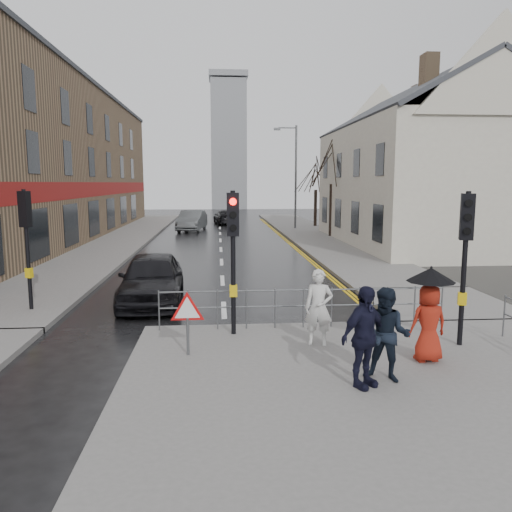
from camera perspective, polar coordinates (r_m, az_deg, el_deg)
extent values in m
plane|color=black|center=(11.93, -3.51, -9.79)|extent=(120.00, 120.00, 0.00)
cube|color=#605E5B|center=(9.20, 16.63, -15.34)|extent=(10.00, 9.00, 0.14)
cube|color=#605E5B|center=(35.11, -14.78, 2.13)|extent=(4.00, 44.00, 0.14)
cube|color=#605E5B|center=(37.12, 5.97, 2.68)|extent=(4.00, 40.00, 0.14)
cube|color=#605E5B|center=(16.22, 20.03, -5.14)|extent=(4.00, 4.20, 0.14)
cube|color=#7D6448|center=(35.41, -24.29, 9.72)|extent=(8.00, 42.00, 10.00)
cube|color=beige|center=(31.75, 18.29, 7.56)|extent=(9.00, 16.00, 7.00)
cube|color=#7D6448|center=(28.03, 19.16, 19.21)|extent=(0.70, 0.90, 1.80)
cube|color=#7D6448|center=(36.33, 18.02, 16.65)|extent=(0.70, 0.90, 1.80)
cube|color=gray|center=(73.55, -3.15, 12.47)|extent=(5.00, 5.00, 18.00)
cylinder|color=black|center=(11.69, -2.62, -0.87)|extent=(0.11, 0.11, 3.40)
cube|color=black|center=(11.57, -2.66, 4.76)|extent=(0.28, 0.22, 1.00)
cylinder|color=#FF0C07|center=(11.41, -2.65, 6.22)|extent=(0.16, 0.04, 0.16)
cylinder|color=black|center=(11.43, -2.64, 4.72)|extent=(0.16, 0.04, 0.16)
cylinder|color=black|center=(11.45, -2.63, 3.22)|extent=(0.16, 0.04, 0.16)
cube|color=gold|center=(11.82, -2.60, -3.98)|extent=(0.18, 0.14, 0.28)
cylinder|color=black|center=(11.79, 22.67, -1.44)|extent=(0.11, 0.11, 3.40)
cube|color=black|center=(11.66, 22.99, 4.14)|extent=(0.34, 0.30, 1.00)
cylinder|color=black|center=(11.51, 23.16, 5.58)|extent=(0.16, 0.09, 0.16)
cylinder|color=black|center=(11.52, 23.07, 4.09)|extent=(0.16, 0.09, 0.16)
cylinder|color=black|center=(11.54, 22.99, 2.61)|extent=(0.16, 0.09, 0.16)
cube|color=gold|center=(11.91, 22.49, -4.52)|extent=(0.22, 0.19, 0.28)
cylinder|color=black|center=(15.42, -24.65, 0.62)|extent=(0.11, 0.11, 3.40)
cube|color=black|center=(15.32, -24.91, 4.88)|extent=(0.34, 0.30, 1.00)
cylinder|color=black|center=(15.42, -24.65, 6.03)|extent=(0.16, 0.09, 0.16)
cylinder|color=black|center=(15.43, -24.58, 4.92)|extent=(0.16, 0.09, 0.16)
cylinder|color=black|center=(15.45, -24.51, 3.81)|extent=(0.16, 0.09, 0.16)
cube|color=gold|center=(15.51, -24.51, -1.76)|extent=(0.22, 0.19, 0.28)
cylinder|color=#595B5E|center=(12.41, -11.03, -6.13)|extent=(0.04, 0.04, 1.00)
cylinder|color=#595B5E|center=(13.56, 20.46, -5.28)|extent=(0.04, 0.04, 1.00)
cylinder|color=#595B5E|center=(12.40, 5.47, -3.89)|extent=(7.10, 0.04, 0.04)
cylinder|color=#595B5E|center=(12.49, 5.44, -5.68)|extent=(7.10, 0.04, 0.04)
cylinder|color=#595B5E|center=(13.08, 26.49, -6.13)|extent=(0.04, 0.04, 1.00)
cylinder|color=#595B5E|center=(10.64, -7.80, -8.94)|extent=(0.06, 0.06, 0.85)
cylinder|color=red|center=(10.49, -7.86, -6.20)|extent=(0.80, 0.03, 0.80)
cylinder|color=white|center=(10.47, -7.86, -6.23)|extent=(0.60, 0.03, 0.60)
cylinder|color=#595B5E|center=(39.82, 4.57, 8.95)|extent=(0.16, 0.16, 8.00)
cylinder|color=#595B5E|center=(39.94, 3.61, 14.42)|extent=(1.40, 0.10, 0.10)
cube|color=#595B5E|center=(39.83, 2.43, 14.30)|extent=(0.50, 0.25, 0.18)
cylinder|color=black|center=(34.25, 8.57, 5.22)|extent=(0.26, 0.26, 3.50)
cylinder|color=black|center=(42.18, 6.80, 5.49)|extent=(0.26, 0.26, 3.00)
imported|color=silver|center=(11.15, 7.18, -5.85)|extent=(0.70, 0.55, 1.70)
imported|color=black|center=(9.40, 14.76, -8.71)|extent=(1.05, 0.98, 1.72)
imported|color=maroon|center=(10.67, 19.11, -7.25)|extent=(0.82, 0.58, 1.57)
cylinder|color=black|center=(10.64, 19.14, -6.73)|extent=(0.02, 0.02, 1.77)
cone|color=black|center=(10.45, 19.37, -2.03)|extent=(0.96, 0.96, 0.28)
imported|color=black|center=(9.02, 12.23, -9.02)|extent=(1.14, 0.95, 1.82)
imported|color=black|center=(15.75, -11.80, -2.52)|extent=(2.06, 4.70, 1.58)
imported|color=#4E5153|center=(39.28, -7.33, 4.04)|extent=(2.31, 5.05, 1.60)
imported|color=black|center=(45.27, -3.56, 4.45)|extent=(2.23, 4.58, 1.28)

